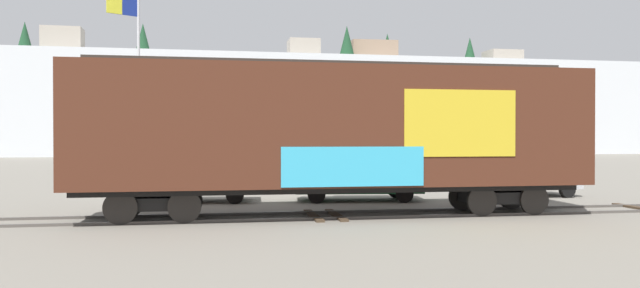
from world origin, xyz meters
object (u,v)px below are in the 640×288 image
(freight_car, at_px, (335,129))
(flagpole, at_px, (133,66))
(parked_car_green, at_px, (357,178))
(parked_car_silver, at_px, (518,176))
(parked_car_white, at_px, (195,179))

(freight_car, bearing_deg, flagpole, 126.47)
(freight_car, distance_m, flagpole, 12.04)
(freight_car, height_order, parked_car_green, freight_car)
(parked_car_green, distance_m, parked_car_silver, 6.66)
(flagpole, height_order, parked_car_green, flagpole)
(parked_car_green, relative_size, parked_car_silver, 1.02)
(flagpole, relative_size, parked_car_silver, 1.82)
(freight_car, distance_m, parked_car_green, 4.91)
(parked_car_white, bearing_deg, freight_car, -49.36)
(parked_car_green, height_order, parked_car_silver, parked_car_green)
(freight_car, bearing_deg, parked_car_green, 67.39)
(parked_car_white, bearing_deg, parked_car_silver, -2.21)
(flagpole, distance_m, parked_car_green, 11.13)
(flagpole, bearing_deg, parked_car_white, -58.66)
(parked_car_white, height_order, parked_car_silver, parked_car_silver)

